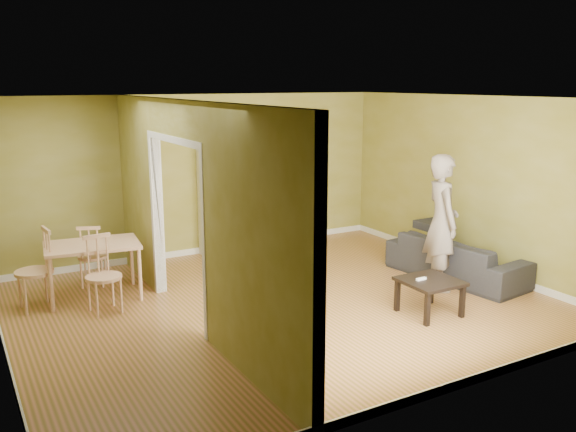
% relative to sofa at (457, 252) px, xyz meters
% --- Properties ---
extents(room_shell, '(6.50, 6.50, 6.50)m').
position_rel_sofa_xyz_m(room_shell, '(-2.70, 0.32, 0.91)').
color(room_shell, '#B5734C').
rests_on(room_shell, ground).
extents(partition, '(0.22, 5.50, 2.60)m').
position_rel_sofa_xyz_m(partition, '(-3.90, 0.32, 0.91)').
color(partition, olive).
rests_on(partition, ground).
extents(wall_speaker, '(0.10, 0.10, 0.10)m').
position_rel_sofa_xyz_m(wall_speaker, '(-1.20, 3.01, 1.51)').
color(wall_speaker, black).
rests_on(wall_speaker, room_shell).
extents(sofa, '(2.16, 1.14, 0.79)m').
position_rel_sofa_xyz_m(sofa, '(0.00, 0.00, 0.00)').
color(sofa, black).
rests_on(sofa, ground).
extents(person, '(0.97, 0.87, 2.18)m').
position_rel_sofa_xyz_m(person, '(-0.51, -0.19, 0.70)').
color(person, slate).
rests_on(person, ground).
extents(bookshelf, '(0.88, 0.38, 2.09)m').
position_rel_sofa_xyz_m(bookshelf, '(-2.31, 2.93, 0.65)').
color(bookshelf, white).
rests_on(bookshelf, ground).
extents(paper_box_navy_a, '(0.45, 0.29, 0.23)m').
position_rel_sofa_xyz_m(paper_box_navy_a, '(-2.34, 2.88, 0.16)').
color(paper_box_navy_a, navy).
rests_on(paper_box_navy_a, bookshelf).
extents(paper_box_teal, '(0.43, 0.28, 0.22)m').
position_rel_sofa_xyz_m(paper_box_teal, '(-2.34, 2.88, 0.57)').
color(paper_box_teal, '#195742').
rests_on(paper_box_teal, bookshelf).
extents(paper_box_navy_b, '(0.41, 0.27, 0.21)m').
position_rel_sofa_xyz_m(paper_box_navy_b, '(-2.35, 2.88, 0.97)').
color(paper_box_navy_b, navy).
rests_on(paper_box_navy_b, bookshelf).
extents(paper_box_navy_c, '(0.41, 0.27, 0.21)m').
position_rel_sofa_xyz_m(paper_box_navy_c, '(-2.35, 2.88, 1.18)').
color(paper_box_navy_c, navy).
rests_on(paper_box_navy_c, bookshelf).
extents(coffee_table, '(0.66, 0.66, 0.44)m').
position_rel_sofa_xyz_m(coffee_table, '(-1.30, -0.86, -0.02)').
color(coffee_table, black).
rests_on(coffee_table, ground).
extents(game_controller, '(0.14, 0.04, 0.03)m').
position_rel_sofa_xyz_m(game_controller, '(-1.40, -0.81, 0.06)').
color(game_controller, white).
rests_on(game_controller, coffee_table).
extents(dining_table, '(1.18, 0.79, 0.74)m').
position_rel_sofa_xyz_m(dining_table, '(-4.73, 1.76, 0.26)').
color(dining_table, beige).
rests_on(dining_table, ground).
extents(chair_left, '(0.51, 0.51, 1.02)m').
position_rel_sofa_xyz_m(chair_left, '(-5.46, 1.71, 0.12)').
color(chair_left, tan).
rests_on(chair_left, ground).
extents(chair_near, '(0.48, 0.48, 0.96)m').
position_rel_sofa_xyz_m(chair_near, '(-4.73, 1.17, 0.09)').
color(chair_near, '#D5BE7F').
rests_on(chair_near, ground).
extents(chair_far, '(0.53, 0.53, 0.89)m').
position_rel_sofa_xyz_m(chair_far, '(-4.63, 2.29, 0.05)').
color(chair_far, beige).
rests_on(chair_far, ground).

